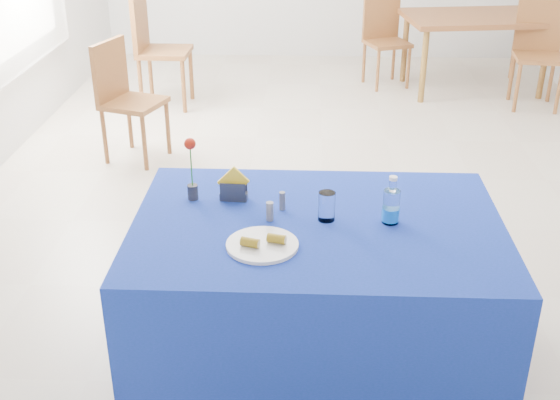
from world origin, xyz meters
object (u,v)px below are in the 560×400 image
object	(u,v)px
water_bottle	(391,207)
chair_bg_right	(539,46)
chair_bg_left	(384,34)
chair_win_b	(154,43)
plate	(262,245)
chair_win_a	(124,92)
blue_table	(316,296)
oak_table	(476,23)

from	to	relation	value
water_bottle	chair_bg_right	distance (m)	4.33
chair_bg_left	chair_win_b	xyz separation A→B (m)	(-2.21, -0.81, 0.09)
plate	chair_win_a	size ratio (longest dim) A/B	0.32
blue_table	oak_table	distance (m)	4.68
plate	chair_bg_left	size ratio (longest dim) A/B	0.33
chair_bg_right	chair_win_a	xyz separation A→B (m)	(-3.57, -1.48, -0.03)
water_bottle	chair_win_b	bearing A→B (deg)	115.80
water_bottle	chair_bg_right	xyz separation A→B (m)	(1.78, 3.94, -0.27)
blue_table	chair_bg_left	size ratio (longest dim) A/B	1.79
water_bottle	chair_win_a	world-z (taller)	water_bottle
blue_table	chair_win_b	distance (m)	4.06
plate	chair_win_b	size ratio (longest dim) A/B	0.28
plate	chair_bg_right	bearing A→B (deg)	60.95
blue_table	chair_bg_left	xyz separation A→B (m)	(0.71, 4.58, 0.14)
blue_table	chair_bg_right	size ratio (longest dim) A/B	1.65
blue_table	chair_win_a	bearing A→B (deg)	120.83
water_bottle	oak_table	xyz separation A→B (m)	(1.28, 4.38, -0.15)
oak_table	chair_bg_left	xyz separation A→B (m)	(-0.87, 0.18, -0.16)
oak_table	plate	bearing A→B (deg)	-111.45
plate	oak_table	bearing A→B (deg)	68.55
chair_win_a	oak_table	bearing A→B (deg)	-38.91
chair_bg_right	chair_win_b	bearing A→B (deg)	-170.86
blue_table	chair_win_a	distance (m)	2.88
blue_table	chair_win_a	xyz separation A→B (m)	(-1.48, 2.47, 0.15)
chair_bg_right	oak_table	bearing A→B (deg)	145.12
plate	chair_win_a	xyz separation A→B (m)	(-1.25, 2.69, -0.23)
water_bottle	oak_table	world-z (taller)	water_bottle
water_bottle	oak_table	size ratio (longest dim) A/B	0.14
chair_bg_left	chair_win_a	xyz separation A→B (m)	(-2.19, -2.10, 0.02)
oak_table	chair_win_a	world-z (taller)	chair_win_a
chair_win_b	plate	bearing A→B (deg)	-161.18
plate	oak_table	size ratio (longest dim) A/B	0.20
oak_table	chair_bg_right	distance (m)	0.68
chair_bg_left	chair_win_a	size ratio (longest dim) A/B	0.96
water_bottle	blue_table	bearing A→B (deg)	-177.23
blue_table	oak_table	world-z (taller)	blue_table
plate	chair_win_a	world-z (taller)	chair_win_a
water_bottle	chair_win_b	size ratio (longest dim) A/B	0.21
water_bottle	chair_bg_left	world-z (taller)	water_bottle
chair_bg_left	blue_table	bearing A→B (deg)	-119.22
water_bottle	chair_bg_right	size ratio (longest dim) A/B	0.22
chair_bg_left	chair_win_a	bearing A→B (deg)	-156.49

